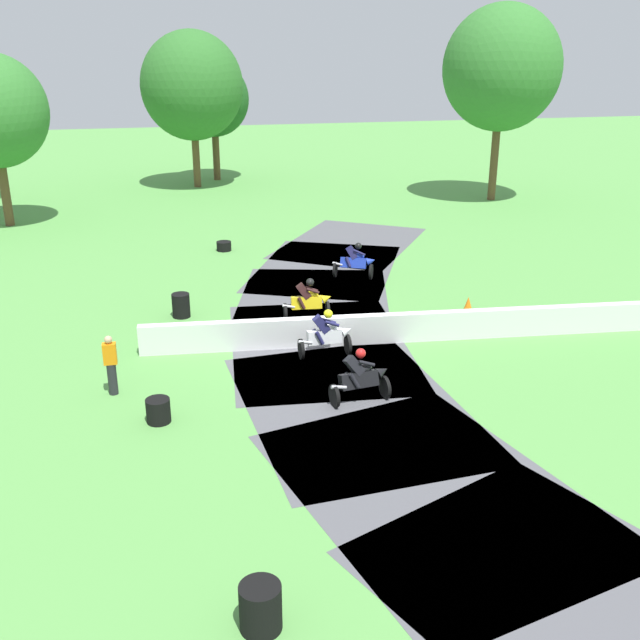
{
  "coord_description": "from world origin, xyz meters",
  "views": [
    {
      "loc": [
        -4.26,
        -20.26,
        8.73
      ],
      "look_at": [
        0.06,
        -0.22,
        0.9
      ],
      "focal_mm": 41.74,
      "sensor_mm": 36.0,
      "label": 1
    }
  ],
  "objects_px": {
    "motorcycle_trailing_white": "(327,334)",
    "tire_stack_near": "(224,246)",
    "motorcycle_chase_yellow": "(309,300)",
    "tire_stack_far": "(261,607)",
    "motorcycle_fourth_black": "(361,377)",
    "track_marshal": "(111,365)",
    "tire_stack_mid_b": "(158,411)",
    "tire_stack_mid_a": "(181,305)",
    "traffic_cone": "(468,303)",
    "motorcycle_lead_blue": "(356,261)"
  },
  "relations": [
    {
      "from": "motorcycle_fourth_black",
      "to": "tire_stack_mid_a",
      "type": "distance_m",
      "value": 8.27
    },
    {
      "from": "tire_stack_mid_a",
      "to": "motorcycle_lead_blue",
      "type": "bearing_deg",
      "value": 24.02
    },
    {
      "from": "tire_stack_near",
      "to": "tire_stack_mid_a",
      "type": "xyz_separation_m",
      "value": [
        -2.14,
        -7.92,
        0.2
      ]
    },
    {
      "from": "tire_stack_mid_b",
      "to": "tire_stack_far",
      "type": "height_order",
      "value": "tire_stack_far"
    },
    {
      "from": "tire_stack_near",
      "to": "tire_stack_mid_a",
      "type": "height_order",
      "value": "tire_stack_mid_a"
    },
    {
      "from": "motorcycle_lead_blue",
      "to": "track_marshal",
      "type": "distance_m",
      "value": 12.14
    },
    {
      "from": "motorcycle_trailing_white",
      "to": "tire_stack_mid_b",
      "type": "xyz_separation_m",
      "value": [
        -4.85,
        -3.07,
        -0.36
      ]
    },
    {
      "from": "motorcycle_chase_yellow",
      "to": "tire_stack_far",
      "type": "height_order",
      "value": "motorcycle_chase_yellow"
    },
    {
      "from": "tire_stack_near",
      "to": "tire_stack_mid_b",
      "type": "bearing_deg",
      "value": -101.12
    },
    {
      "from": "tire_stack_mid_a",
      "to": "tire_stack_mid_b",
      "type": "xyz_separation_m",
      "value": [
        -0.83,
        -7.21,
        -0.1
      ]
    },
    {
      "from": "tire_stack_near",
      "to": "tire_stack_far",
      "type": "xyz_separation_m",
      "value": [
        -1.48,
        -22.31,
        0.2
      ]
    },
    {
      "from": "motorcycle_fourth_black",
      "to": "tire_stack_mid_a",
      "type": "relative_size",
      "value": 2.09
    },
    {
      "from": "motorcycle_lead_blue",
      "to": "tire_stack_mid_a",
      "type": "bearing_deg",
      "value": -155.98
    },
    {
      "from": "motorcycle_trailing_white",
      "to": "tire_stack_mid_b",
      "type": "distance_m",
      "value": 5.75
    },
    {
      "from": "motorcycle_trailing_white",
      "to": "track_marshal",
      "type": "height_order",
      "value": "track_marshal"
    },
    {
      "from": "motorcycle_lead_blue",
      "to": "traffic_cone",
      "type": "xyz_separation_m",
      "value": [
        2.85,
        -4.33,
        -0.41
      ]
    },
    {
      "from": "tire_stack_mid_a",
      "to": "track_marshal",
      "type": "relative_size",
      "value": 0.49
    },
    {
      "from": "motorcycle_lead_blue",
      "to": "motorcycle_chase_yellow",
      "type": "height_order",
      "value": "motorcycle_chase_yellow"
    },
    {
      "from": "tire_stack_mid_b",
      "to": "track_marshal",
      "type": "relative_size",
      "value": 0.37
    },
    {
      "from": "motorcycle_trailing_white",
      "to": "tire_stack_near",
      "type": "relative_size",
      "value": 2.64
    },
    {
      "from": "tire_stack_mid_b",
      "to": "motorcycle_fourth_black",
      "type": "bearing_deg",
      "value": 1.4
    },
    {
      "from": "tire_stack_mid_b",
      "to": "track_marshal",
      "type": "distance_m",
      "value": 2.18
    },
    {
      "from": "tire_stack_near",
      "to": "traffic_cone",
      "type": "bearing_deg",
      "value": -50.99
    },
    {
      "from": "motorcycle_chase_yellow",
      "to": "traffic_cone",
      "type": "xyz_separation_m",
      "value": [
        5.53,
        -0.19,
        -0.44
      ]
    },
    {
      "from": "tire_stack_far",
      "to": "traffic_cone",
      "type": "bearing_deg",
      "value": 55.61
    },
    {
      "from": "motorcycle_chase_yellow",
      "to": "tire_stack_mid_a",
      "type": "bearing_deg",
      "value": 164.63
    },
    {
      "from": "tire_stack_mid_a",
      "to": "traffic_cone",
      "type": "xyz_separation_m",
      "value": [
        9.62,
        -1.31,
        -0.18
      ]
    },
    {
      "from": "track_marshal",
      "to": "traffic_cone",
      "type": "height_order",
      "value": "track_marshal"
    },
    {
      "from": "motorcycle_lead_blue",
      "to": "track_marshal",
      "type": "relative_size",
      "value": 1.07
    },
    {
      "from": "motorcycle_chase_yellow",
      "to": "tire_stack_mid_a",
      "type": "height_order",
      "value": "motorcycle_chase_yellow"
    },
    {
      "from": "traffic_cone",
      "to": "motorcycle_chase_yellow",
      "type": "bearing_deg",
      "value": 178.05
    },
    {
      "from": "tire_stack_mid_b",
      "to": "motorcycle_chase_yellow",
      "type": "bearing_deg",
      "value": 51.02
    },
    {
      "from": "tire_stack_near",
      "to": "tire_stack_mid_a",
      "type": "bearing_deg",
      "value": -105.14
    },
    {
      "from": "motorcycle_trailing_white",
      "to": "traffic_cone",
      "type": "height_order",
      "value": "motorcycle_trailing_white"
    },
    {
      "from": "motorcycle_lead_blue",
      "to": "motorcycle_fourth_black",
      "type": "relative_size",
      "value": 1.04
    },
    {
      "from": "motorcycle_lead_blue",
      "to": "tire_stack_far",
      "type": "bearing_deg",
      "value": -109.33
    },
    {
      "from": "tire_stack_mid_b",
      "to": "tire_stack_far",
      "type": "distance_m",
      "value": 7.34
    },
    {
      "from": "track_marshal",
      "to": "traffic_cone",
      "type": "distance_m",
      "value": 12.3
    },
    {
      "from": "motorcycle_lead_blue",
      "to": "track_marshal",
      "type": "bearing_deg",
      "value": -136.0
    },
    {
      "from": "tire_stack_far",
      "to": "traffic_cone",
      "type": "relative_size",
      "value": 1.82
    },
    {
      "from": "motorcycle_fourth_black",
      "to": "track_marshal",
      "type": "distance_m",
      "value": 6.44
    },
    {
      "from": "tire_stack_far",
      "to": "motorcycle_chase_yellow",
      "type": "bearing_deg",
      "value": 75.51
    },
    {
      "from": "tire_stack_mid_a",
      "to": "traffic_cone",
      "type": "relative_size",
      "value": 1.82
    },
    {
      "from": "tire_stack_near",
      "to": "tire_stack_far",
      "type": "distance_m",
      "value": 22.36
    },
    {
      "from": "tire_stack_mid_a",
      "to": "tire_stack_mid_b",
      "type": "height_order",
      "value": "tire_stack_mid_a"
    },
    {
      "from": "motorcycle_fourth_black",
      "to": "tire_stack_far",
      "type": "distance_m",
      "value": 8.16
    },
    {
      "from": "motorcycle_lead_blue",
      "to": "tire_stack_near",
      "type": "distance_m",
      "value": 6.75
    },
    {
      "from": "motorcycle_chase_yellow",
      "to": "traffic_cone",
      "type": "bearing_deg",
      "value": -1.95
    },
    {
      "from": "motorcycle_chase_yellow",
      "to": "motorcycle_fourth_black",
      "type": "distance_m",
      "value": 5.96
    },
    {
      "from": "motorcycle_lead_blue",
      "to": "tire_stack_far",
      "type": "relative_size",
      "value": 2.17
    }
  ]
}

